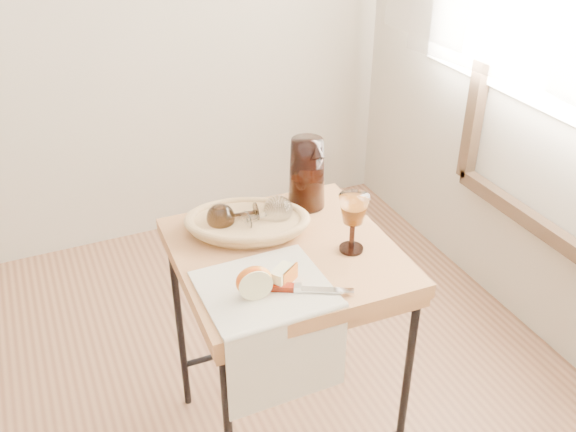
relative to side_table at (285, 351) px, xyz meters
name	(u,v)px	position (x,y,z in m)	size (l,w,h in m)	color
side_table	(285,351)	(0.00, 0.00, 0.00)	(0.60, 0.60, 0.76)	#8C5E39
tea_towel	(265,288)	(-0.12, -0.15, 0.38)	(0.32, 0.29, 0.01)	white
bread_basket	(247,224)	(-0.06, 0.13, 0.41)	(0.32, 0.22, 0.05)	olive
goblet_lying_a	(236,215)	(-0.09, 0.15, 0.44)	(0.13, 0.08, 0.08)	#3C2818
goblet_lying_b	(265,214)	(-0.01, 0.11, 0.44)	(0.14, 0.09, 0.09)	white
pitcher	(307,173)	(0.16, 0.20, 0.49)	(0.16, 0.24, 0.26)	black
wine_goblet	(353,223)	(0.17, -0.08, 0.47)	(0.08, 0.08, 0.17)	white
apple_half	(254,281)	(-0.16, -0.16, 0.43)	(0.09, 0.05, 0.09)	red
apple_wedge	(282,276)	(-0.07, -0.15, 0.41)	(0.07, 0.04, 0.05)	#F6F0B2
table_knife	(301,288)	(-0.04, -0.20, 0.40)	(0.24, 0.03, 0.02)	silver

